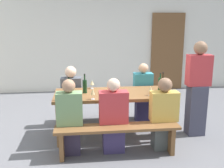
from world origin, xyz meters
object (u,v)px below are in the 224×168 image
seated_guest_far_1 (143,95)px  tasting_table (112,98)px  wine_glass_3 (151,89)px  bench_far (108,103)px  wooden_door (167,52)px  wine_bottle_0 (85,86)px  seated_guest_near_1 (113,118)px  bench_near (117,133)px  seated_guest_near_2 (164,116)px  wine_glass_1 (115,83)px  wine_glass_2 (92,83)px  wine_bottle_1 (160,84)px  seated_guest_near_0 (70,119)px  wine_bottle_2 (69,91)px  seated_guest_far_0 (72,97)px  wine_bottle_3 (163,85)px  standing_host (197,90)px  wine_glass_4 (93,92)px  wine_glass_0 (59,94)px

seated_guest_far_1 → tasting_table: bearing=-49.7°
wine_glass_3 → bench_far: bearing=122.6°
wooden_door → wine_bottle_0: 3.73m
seated_guest_near_1 → seated_guest_far_1: bearing=-32.1°
tasting_table → bench_far: 0.77m
bench_near → seated_guest_near_2: bearing=11.8°
seated_guest_near_2 → wine_glass_1: bearing=37.1°
wine_glass_2 → bench_near: bearing=-72.8°
wine_bottle_1 → wine_glass_1: wine_bottle_1 is taller
wine_bottle_0 → wine_glass_1: 0.58m
bench_near → wine_glass_1: (0.08, 0.99, 0.50)m
bench_near → seated_guest_near_0: size_ratio=1.60×
bench_far → wine_glass_2: (-0.31, -0.38, 0.50)m
wine_bottle_2 → wine_glass_2: wine_bottle_2 is taller
seated_guest_near_0 → seated_guest_far_1: 1.72m
seated_guest_far_1 → bench_far: bearing=-103.0°
bench_far → seated_guest_near_1: size_ratio=1.60×
seated_guest_far_0 → wooden_door: bearing=133.3°
seated_guest_near_2 → wooden_door: bearing=-18.2°
wine_bottle_3 → wine_glass_1: wine_bottle_3 is taller
wine_bottle_1 → wine_bottle_0: bearing=-179.4°
wooden_door → wine_bottle_0: (-2.32, -2.91, -0.18)m
wine_glass_3 → standing_host: bearing=8.3°
wine_glass_1 → wine_glass_3: size_ratio=0.92×
wooden_door → seated_guest_near_2: wooden_door is taller
wine_glass_4 → seated_guest_far_0: bearing=112.2°
wine_bottle_3 → standing_host: 0.61m
wine_glass_4 → wine_bottle_3: bearing=11.7°
seated_guest_near_0 → seated_guest_far_1: (1.32, 1.10, 0.01)m
wine_bottle_2 → bench_near: bearing=-28.7°
wine_bottle_1 → wine_glass_0: 1.70m
wine_bottle_3 → bench_far: bearing=136.2°
wine_bottle_1 → seated_guest_far_1: size_ratio=0.27×
wine_glass_0 → wine_glass_3: size_ratio=0.89×
wine_glass_0 → seated_guest_far_0: bearing=80.3°
wooden_door → wine_bottle_1: bearing=-109.8°
wine_glass_4 → seated_guest_near_0: (-0.35, -0.22, -0.34)m
wooden_door → bench_far: wooden_door is taller
wine_glass_2 → seated_guest_near_1: seated_guest_near_1 is taller
wine_glass_1 → wooden_door: bearing=56.2°
wine_bottle_1 → seated_guest_near_2: size_ratio=0.27×
wine_bottle_1 → seated_guest_far_1: (-0.18, 0.49, -0.33)m
wine_bottle_0 → wine_glass_1: wine_bottle_0 is taller
wine_bottle_3 → wooden_door: bearing=71.0°
wine_bottle_2 → wine_glass_0: bearing=176.6°
wine_glass_1 → seated_guest_near_2: size_ratio=0.13×
wine_bottle_0 → tasting_table: bearing=-6.3°
wooden_door → wine_glass_2: size_ratio=14.24×
wooden_door → wine_glass_1: size_ratio=14.40×
wine_glass_4 → standing_host: standing_host is taller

